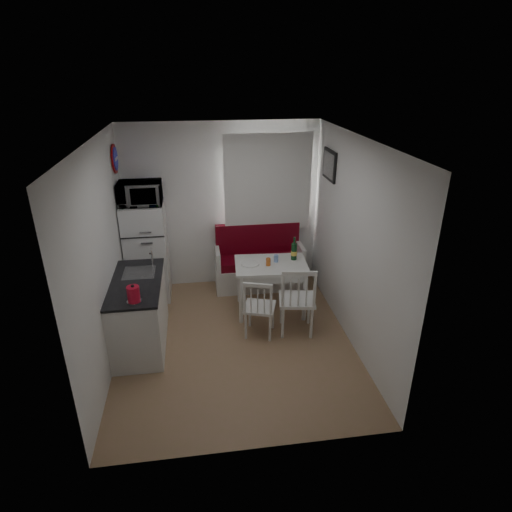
# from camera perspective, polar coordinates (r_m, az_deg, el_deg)

# --- Properties ---
(floor) EXTENTS (3.00, 3.50, 0.02)m
(floor) POSITION_cam_1_polar(r_m,az_deg,el_deg) (5.76, -2.79, -11.27)
(floor) COLOR #9A7B52
(floor) RESTS_ON ground
(ceiling) EXTENTS (3.00, 3.50, 0.02)m
(ceiling) POSITION_cam_1_polar(r_m,az_deg,el_deg) (4.75, -3.43, 15.23)
(ceiling) COLOR white
(ceiling) RESTS_ON wall_back
(wall_back) EXTENTS (3.00, 0.02, 2.60)m
(wall_back) POSITION_cam_1_polar(r_m,az_deg,el_deg) (6.75, -4.50, 6.56)
(wall_back) COLOR white
(wall_back) RESTS_ON floor
(wall_front) EXTENTS (3.00, 0.02, 2.60)m
(wall_front) POSITION_cam_1_polar(r_m,az_deg,el_deg) (3.58, -0.37, -10.40)
(wall_front) COLOR white
(wall_front) RESTS_ON floor
(wall_left) EXTENTS (0.02, 3.50, 2.60)m
(wall_left) POSITION_cam_1_polar(r_m,az_deg,el_deg) (5.21, -19.71, -0.29)
(wall_left) COLOR white
(wall_left) RESTS_ON floor
(wall_right) EXTENTS (0.02, 3.50, 2.60)m
(wall_right) POSITION_cam_1_polar(r_m,az_deg,el_deg) (5.44, 12.86, 1.58)
(wall_right) COLOR white
(wall_right) RESTS_ON floor
(window) EXTENTS (1.22, 0.06, 1.47)m
(window) POSITION_cam_1_polar(r_m,az_deg,el_deg) (6.71, 1.48, 9.40)
(window) COLOR white
(window) RESTS_ON wall_back
(curtain) EXTENTS (1.35, 0.02, 1.50)m
(curtain) POSITION_cam_1_polar(r_m,az_deg,el_deg) (6.63, 1.59, 9.67)
(curtain) COLOR white
(curtain) RESTS_ON wall_back
(kitchen_counter) EXTENTS (0.62, 1.32, 1.16)m
(kitchen_counter) POSITION_cam_1_polar(r_m,az_deg,el_deg) (5.68, -15.27, -7.25)
(kitchen_counter) COLOR white
(kitchen_counter) RESTS_ON floor
(wall_sign) EXTENTS (0.03, 0.40, 0.40)m
(wall_sign) POSITION_cam_1_polar(r_m,az_deg,el_deg) (6.33, -18.25, 12.21)
(wall_sign) COLOR #1C22AA
(wall_sign) RESTS_ON wall_left
(picture_frame) EXTENTS (0.04, 0.52, 0.42)m
(picture_frame) POSITION_cam_1_polar(r_m,az_deg,el_deg) (6.21, 9.74, 11.89)
(picture_frame) COLOR black
(picture_frame) RESTS_ON wall_right
(bench) EXTENTS (1.42, 0.55, 1.02)m
(bench) POSITION_cam_1_polar(r_m,az_deg,el_deg) (6.94, 0.40, -1.42)
(bench) COLOR white
(bench) RESTS_ON floor
(dining_table) EXTENTS (1.06, 0.78, 0.76)m
(dining_table) POSITION_cam_1_polar(r_m,az_deg,el_deg) (6.09, 2.02, -1.76)
(dining_table) COLOR white
(dining_table) RESTS_ON floor
(chair_left) EXTENTS (0.49, 0.49, 0.45)m
(chair_left) POSITION_cam_1_polar(r_m,az_deg,el_deg) (5.55, 0.63, -6.27)
(chair_left) COLOR white
(chair_left) RESTS_ON floor
(chair_right) EXTENTS (0.53, 0.51, 0.53)m
(chair_right) POSITION_cam_1_polar(r_m,az_deg,el_deg) (5.58, 5.76, -5.12)
(chair_right) COLOR white
(chair_right) RESTS_ON floor
(fridge) EXTENTS (0.60, 0.60, 1.51)m
(fridge) POSITION_cam_1_polar(r_m,az_deg,el_deg) (6.64, -14.32, 0.54)
(fridge) COLOR white
(fridge) RESTS_ON floor
(microwave) EXTENTS (0.60, 0.41, 0.33)m
(microwave) POSITION_cam_1_polar(r_m,az_deg,el_deg) (6.30, -15.21, 8.07)
(microwave) COLOR white
(microwave) RESTS_ON fridge
(kettle) EXTENTS (0.17, 0.17, 0.22)m
(kettle) POSITION_cam_1_polar(r_m,az_deg,el_deg) (4.94, -16.02, -4.91)
(kettle) COLOR red
(kettle) RESTS_ON kitchen_counter
(wine_bottle) EXTENTS (0.09, 0.09, 0.34)m
(wine_bottle) POSITION_cam_1_polar(r_m,az_deg,el_deg) (6.14, 5.11, 1.02)
(wine_bottle) COLOR #123A1C
(wine_bottle) RESTS_ON dining_table
(drinking_glass_orange) EXTENTS (0.07, 0.07, 0.11)m
(drinking_glass_orange) POSITION_cam_1_polar(r_m,az_deg,el_deg) (5.97, 1.65, -0.79)
(drinking_glass_orange) COLOR orange
(drinking_glass_orange) RESTS_ON dining_table
(drinking_glass_blue) EXTENTS (0.06, 0.06, 0.10)m
(drinking_glass_blue) POSITION_cam_1_polar(r_m,az_deg,el_deg) (6.09, 2.69, -0.34)
(drinking_glass_blue) COLOR #83A2DF
(drinking_glass_blue) RESTS_ON dining_table
(plate) EXTENTS (0.25, 0.25, 0.02)m
(plate) POSITION_cam_1_polar(r_m,az_deg,el_deg) (6.02, -0.82, -1.04)
(plate) COLOR white
(plate) RESTS_ON dining_table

